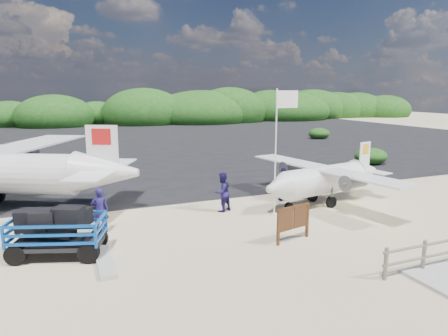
% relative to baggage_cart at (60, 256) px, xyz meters
% --- Properties ---
extents(ground, '(160.00, 160.00, 0.00)m').
position_rel_baggage_cart_xyz_m(ground, '(5.83, -0.47, 0.00)').
color(ground, beige).
extents(asphalt_apron, '(90.00, 50.00, 0.04)m').
position_rel_baggage_cart_xyz_m(asphalt_apron, '(5.83, 29.53, 0.00)').
color(asphalt_apron, '#B2B2B2').
rests_on(asphalt_apron, ground).
extents(vegetation_band, '(124.00, 8.00, 4.40)m').
position_rel_baggage_cart_xyz_m(vegetation_band, '(5.83, 54.53, 0.00)').
color(vegetation_band, '#B2B2B2').
rests_on(vegetation_band, ground).
extents(baggage_cart, '(3.59, 2.74, 1.59)m').
position_rel_baggage_cart_xyz_m(baggage_cart, '(0.00, 0.00, 0.00)').
color(baggage_cart, '#0B49A8').
rests_on(baggage_cart, ground).
extents(flagpole, '(1.15, 0.57, 5.56)m').
position_rel_baggage_cart_xyz_m(flagpole, '(8.89, 1.22, 0.00)').
color(flagpole, white).
rests_on(flagpole, ground).
extents(signboard, '(1.67, 0.54, 1.38)m').
position_rel_baggage_cart_xyz_m(signboard, '(7.98, -1.80, 0.00)').
color(signboard, '#4F2E16').
rests_on(signboard, ground).
extents(crew_a, '(0.69, 0.48, 1.80)m').
position_rel_baggage_cart_xyz_m(crew_a, '(1.51, 1.81, 0.90)').
color(crew_a, '#1D1552').
rests_on(crew_a, ground).
extents(crew_b, '(1.09, 0.98, 1.82)m').
position_rel_baggage_cart_xyz_m(crew_b, '(6.95, 2.61, 0.91)').
color(crew_b, '#1D1552').
rests_on(crew_b, ground).
extents(crew_c, '(1.02, 0.48, 1.69)m').
position_rel_baggage_cart_xyz_m(crew_c, '(10.51, 3.17, 0.85)').
color(crew_c, '#1D1552').
rests_on(crew_c, ground).
extents(aircraft_large, '(22.56, 22.56, 5.03)m').
position_rel_baggage_cart_xyz_m(aircraft_large, '(17.70, 22.18, 0.00)').
color(aircraft_large, '#B2B2B2').
rests_on(aircraft_large, ground).
extents(aircraft_small, '(8.84, 8.84, 2.73)m').
position_rel_baggage_cart_xyz_m(aircraft_small, '(-3.53, 33.05, 0.00)').
color(aircraft_small, '#B2B2B2').
rests_on(aircraft_small, ground).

